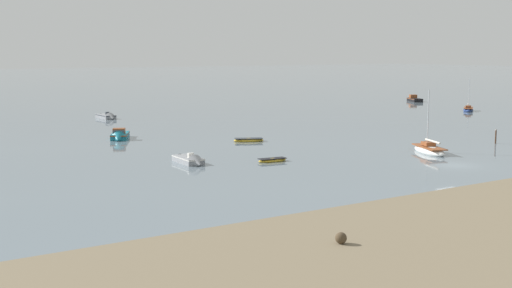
# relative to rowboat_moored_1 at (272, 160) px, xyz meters

# --- Properties ---
(ground_plane) EXTENTS (800.00, 800.00, 0.00)m
(ground_plane) POSITION_rel_rowboat_moored_1_xyz_m (13.22, -11.78, -0.13)
(ground_plane) COLOR slate
(tidal_rock_near) EXTENTS (0.66, 0.66, 0.66)m
(tidal_rock_near) POSITION_rel_rowboat_moored_1_xyz_m (-14.63, -27.19, 0.44)
(tidal_rock_near) COLOR #493A28
(tidal_rock_near) RESTS_ON mudflat_shore
(rowboat_moored_1) EXTENTS (3.18, 1.40, 0.49)m
(rowboat_moored_1) POSITION_rel_rowboat_moored_1_xyz_m (0.00, 0.00, 0.00)
(rowboat_moored_1) COLOR gold
(rowboat_moored_1) RESTS_ON ground
(rowboat_moored_2) EXTENTS (3.89, 2.73, 0.58)m
(rowboat_moored_2) POSITION_rel_rowboat_moored_1_xyz_m (6.65, 14.35, 0.03)
(rowboat_moored_2) COLOR gold
(rowboat_moored_2) RESTS_ON ground
(motorboat_moored_0) EXTENTS (4.33, 5.96, 2.16)m
(motorboat_moored_0) POSITION_rel_rowboat_moored_1_xyz_m (75.00, 51.39, 0.19)
(motorboat_moored_0) COLOR black
(motorboat_moored_0) RESTS_ON ground
(motorboat_moored_1) EXTENTS (2.13, 5.09, 1.70)m
(motorboat_moored_1) POSITION_rel_rowboat_moored_1_xyz_m (-7.43, 3.28, 0.10)
(motorboat_moored_1) COLOR gray
(motorboat_moored_1) RESTS_ON ground
(motorboat_moored_2) EXTENTS (1.94, 5.27, 1.77)m
(motorboat_moored_2) POSITION_rel_rowboat_moored_1_xyz_m (3.38, 51.24, 0.11)
(motorboat_moored_2) COLOR gray
(motorboat_moored_2) RESTS_ON ground
(sailboat_moored_1) EXTENTS (5.58, 4.97, 6.42)m
(sailboat_moored_1) POSITION_rel_rowboat_moored_1_xyz_m (64.40, 27.86, 0.15)
(sailboat_moored_1) COLOR navy
(sailboat_moored_1) RESTS_ON ground
(motorboat_moored_3) EXTENTS (4.41, 5.88, 2.14)m
(motorboat_moored_3) POSITION_rel_rowboat_moored_1_xyz_m (-5.67, 25.12, 0.19)
(motorboat_moored_3) COLOR #197084
(motorboat_moored_3) RESTS_ON ground
(sailboat_moored_2) EXTENTS (4.37, 6.64, 7.15)m
(sailboat_moored_2) POSITION_rel_rowboat_moored_1_xyz_m (17.61, -4.73, 0.18)
(sailboat_moored_2) COLOR white
(sailboat_moored_2) RESTS_ON ground
(mooring_post_near) EXTENTS (0.22, 0.22, 1.89)m
(mooring_post_near) POSITION_rel_rowboat_moored_1_xyz_m (30.16, -3.83, 0.68)
(mooring_post_near) COLOR #4B3323
(mooring_post_near) RESTS_ON ground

